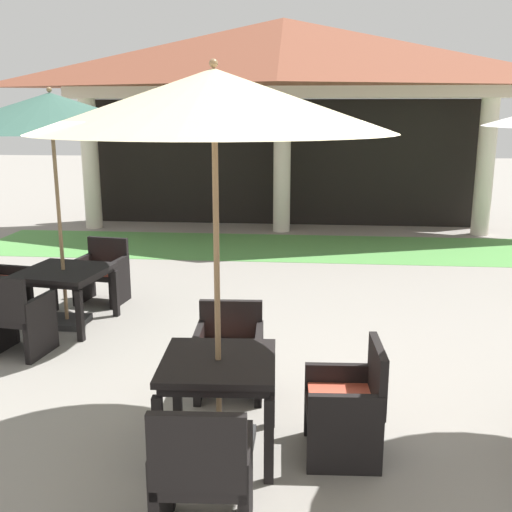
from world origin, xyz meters
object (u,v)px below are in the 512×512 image
object	(u,v)px
patio_chair_near_foreground_south	(17,318)
patio_chair_mid_right_south	(203,476)
patio_umbrella_near_foreground	(51,114)
patio_chair_near_foreground_north	(102,273)
patio_table_mid_right	(218,373)
patio_table_near_foreground	(64,277)
patio_chair_mid_right_north	(230,353)
patio_chair_mid_right_east	(348,406)
patio_umbrella_mid_right	(214,105)

from	to	relation	value
patio_chair_near_foreground_south	patio_chair_mid_right_south	size ratio (longest dim) A/B	0.98
patio_umbrella_near_foreground	patio_chair_near_foreground_north	bearing A→B (deg)	81.61
patio_chair_near_foreground_south	patio_chair_mid_right_south	distance (m)	3.62
patio_chair_near_foreground_north	patio_table_mid_right	world-z (taller)	patio_chair_near_foreground_north
patio_table_near_foreground	patio_umbrella_near_foreground	size ratio (longest dim) A/B	0.38
patio_table_mid_right	patio_chair_mid_right_north	size ratio (longest dim) A/B	1.05
patio_chair_mid_right_east	patio_umbrella_mid_right	bearing A→B (deg)	90.00
patio_chair_mid_right_north	patio_chair_near_foreground_south	bearing A→B (deg)	-19.28
patio_umbrella_mid_right	patio_chair_mid_right_east	bearing A→B (deg)	2.93
patio_chair_mid_right_east	patio_chair_near_foreground_north	bearing A→B (deg)	38.86
patio_chair_near_foreground_south	patio_chair_mid_right_north	size ratio (longest dim) A/B	1.09
patio_umbrella_mid_right	patio_chair_mid_right_north	world-z (taller)	patio_umbrella_mid_right
patio_chair_mid_right_south	patio_chair_mid_right_east	bearing A→B (deg)	44.97
patio_chair_near_foreground_south	patio_table_mid_right	xyz separation A→B (m)	(2.43, -1.67, 0.23)
patio_table_near_foreground	patio_umbrella_mid_right	world-z (taller)	patio_umbrella_mid_right
patio_umbrella_near_foreground	patio_table_near_foreground	bearing A→B (deg)	-63.43
patio_chair_near_foreground_north	patio_chair_mid_right_south	distance (m)	5.02
patio_umbrella_near_foreground	patio_umbrella_mid_right	bearing A→B (deg)	-48.70
patio_table_mid_right	patio_umbrella_near_foreground	bearing A→B (deg)	131.30
patio_umbrella_mid_right	patio_chair_mid_right_east	size ratio (longest dim) A/B	3.26
patio_chair_near_foreground_north	patio_chair_mid_right_north	bearing A→B (deg)	137.58
patio_chair_near_foreground_south	patio_umbrella_mid_right	xyz separation A→B (m)	(2.43, -1.67, 2.18)
patio_chair_mid_right_east	patio_chair_mid_right_south	bearing A→B (deg)	134.97
patio_chair_near_foreground_south	patio_chair_near_foreground_north	bearing A→B (deg)	90.00
patio_chair_near_foreground_north	patio_chair_near_foreground_south	size ratio (longest dim) A/B	0.94
patio_chair_mid_right_east	patio_chair_mid_right_south	world-z (taller)	patio_chair_mid_right_south
patio_umbrella_mid_right	patio_chair_mid_right_north	bearing A→B (deg)	92.93
patio_table_mid_right	patio_umbrella_mid_right	bearing A→B (deg)	-87.61
patio_umbrella_near_foreground	patio_chair_mid_right_south	size ratio (longest dim) A/B	3.00
patio_chair_mid_right_east	patio_table_near_foreground	bearing A→B (deg)	48.99
patio_chair_near_foreground_north	patio_chair_mid_right_east	distance (m)	4.69
patio_table_near_foreground	patio_umbrella_near_foreground	bearing A→B (deg)	116.57
patio_table_near_foreground	patio_chair_mid_right_south	world-z (taller)	patio_chair_mid_right_south
patio_chair_near_foreground_north	patio_chair_mid_right_south	size ratio (longest dim) A/B	0.92
patio_table_near_foreground	patio_umbrella_mid_right	size ratio (longest dim) A/B	0.37
patio_chair_mid_right_north	patio_umbrella_mid_right	bearing A→B (deg)	90.00
patio_umbrella_near_foreground	patio_chair_mid_right_north	distance (m)	3.50
patio_chair_near_foreground_south	patio_chair_mid_right_north	xyz separation A→B (m)	(2.38, -0.70, -0.02)
patio_chair_near_foreground_south	patio_chair_mid_right_south	bearing A→B (deg)	-38.40
patio_umbrella_mid_right	patio_chair_near_foreground_north	bearing A→B (deg)	121.25
patio_table_near_foreground	patio_table_mid_right	xyz separation A→B (m)	(2.29, -2.61, 0.04)
patio_chair_mid_right_east	patio_chair_mid_right_north	distance (m)	1.37
patio_table_near_foreground	patio_chair_near_foreground_north	bearing A→B (deg)	81.61
patio_chair_near_foreground_north	patio_chair_mid_right_south	bearing A→B (deg)	124.36
patio_table_near_foreground	patio_chair_mid_right_north	bearing A→B (deg)	-36.18
patio_table_near_foreground	patio_chair_near_foreground_south	bearing A→B (deg)	-98.39
patio_table_near_foreground	patio_umbrella_mid_right	bearing A→B (deg)	-48.70
patio_umbrella_near_foreground	patio_umbrella_mid_right	size ratio (longest dim) A/B	0.97
patio_umbrella_mid_right	patio_chair_mid_right_south	size ratio (longest dim) A/B	3.08
patio_chair_near_foreground_north	patio_chair_mid_right_east	world-z (taller)	patio_chair_mid_right_east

